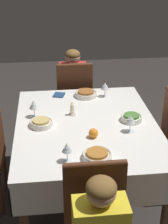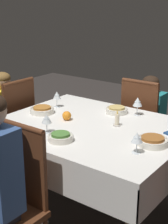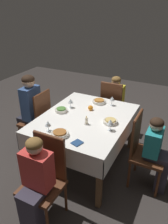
# 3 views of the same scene
# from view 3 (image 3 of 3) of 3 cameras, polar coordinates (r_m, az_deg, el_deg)

# --- Properties ---
(ground_plane) EXTENTS (8.00, 8.00, 0.00)m
(ground_plane) POSITION_cam_3_polar(r_m,az_deg,el_deg) (3.43, 0.25, -12.68)
(ground_plane) COLOR #332D2B
(dining_table) EXTENTS (1.45, 1.16, 0.77)m
(dining_table) POSITION_cam_3_polar(r_m,az_deg,el_deg) (3.04, 0.28, -2.72)
(dining_table) COLOR white
(dining_table) RESTS_ON ground_plane
(chair_south) EXTENTS (0.41, 0.41, 0.99)m
(chair_south) POSITION_cam_3_polar(r_m,az_deg,el_deg) (3.52, -11.89, -1.67)
(chair_south) COLOR #562D19
(chair_south) RESTS_ON ground_plane
(chair_north) EXTENTS (0.41, 0.41, 0.99)m
(chair_north) POSITION_cam_3_polar(r_m,az_deg,el_deg) (2.88, 15.19, -9.21)
(chair_north) COLOR #562D19
(chair_north) RESTS_ON ground_plane
(chair_east) EXTENTS (0.41, 0.41, 0.99)m
(chair_east) POSITION_cam_3_polar(r_m,az_deg,el_deg) (2.45, -10.06, -16.15)
(chair_east) COLOR #562D19
(chair_east) RESTS_ON ground_plane
(chair_west) EXTENTS (0.41, 0.41, 0.99)m
(chair_west) POSITION_cam_3_polar(r_m,az_deg,el_deg) (3.90, 7.46, 1.62)
(chair_west) COLOR #562D19
(chair_west) RESTS_ON ground_plane
(person_adult_denim) EXTENTS (0.30, 0.34, 1.23)m
(person_adult_denim) POSITION_cam_3_polar(r_m,az_deg,el_deg) (3.54, -14.15, 1.19)
(person_adult_denim) COLOR #282833
(person_adult_denim) RESTS_ON ground_plane
(person_child_teal) EXTENTS (0.30, 0.33, 1.00)m
(person_child_teal) POSITION_cam_3_polar(r_m,az_deg,el_deg) (2.86, 18.66, -9.76)
(person_child_teal) COLOR #383342
(person_child_teal) RESTS_ON ground_plane
(person_child_red) EXTENTS (0.33, 0.30, 1.08)m
(person_child_red) POSITION_cam_3_polar(r_m,az_deg,el_deg) (2.32, -12.73, -17.56)
(person_child_red) COLOR #383342
(person_child_red) RESTS_ON ground_plane
(person_child_yellow) EXTENTS (0.33, 0.30, 1.04)m
(person_child_yellow) POSITION_cam_3_polar(r_m,az_deg,el_deg) (4.03, 8.34, 3.05)
(person_child_yellow) COLOR #4C4233
(person_child_yellow) RESTS_ON ground_plane
(bowl_south) EXTENTS (0.18, 0.18, 0.06)m
(bowl_south) POSITION_cam_3_polar(r_m,az_deg,el_deg) (3.15, -5.95, 0.56)
(bowl_south) COLOR silver
(bowl_south) RESTS_ON dining_table
(wine_glass_south) EXTENTS (0.07, 0.07, 0.14)m
(wine_glass_south) POSITION_cam_3_polar(r_m,az_deg,el_deg) (3.23, -3.53, 2.84)
(wine_glass_south) COLOR white
(wine_glass_south) RESTS_ON dining_table
(bowl_north) EXTENTS (0.19, 0.19, 0.06)m
(bowl_north) POSITION_cam_3_polar(r_m,az_deg,el_deg) (2.86, 6.93, -2.41)
(bowl_north) COLOR silver
(bowl_north) RESTS_ON dining_table
(wine_glass_north) EXTENTS (0.08, 0.08, 0.16)m
(wine_glass_north) POSITION_cam_3_polar(r_m,az_deg,el_deg) (2.66, 6.90, -2.68)
(wine_glass_north) COLOR white
(wine_glass_north) RESTS_ON dining_table
(bowl_east) EXTENTS (0.21, 0.21, 0.06)m
(bowl_east) POSITION_cam_3_polar(r_m,az_deg,el_deg) (2.60, -6.34, -5.63)
(bowl_east) COLOR silver
(bowl_east) RESTS_ON dining_table
(wine_glass_east) EXTENTS (0.07, 0.07, 0.14)m
(wine_glass_east) POSITION_cam_3_polar(r_m,az_deg,el_deg) (2.67, -9.40, -3.04)
(wine_glass_east) COLOR white
(wine_glass_east) RESTS_ON dining_table
(bowl_west) EXTENTS (0.21, 0.21, 0.06)m
(bowl_west) POSITION_cam_3_polar(r_m,az_deg,el_deg) (3.41, 3.97, 2.81)
(bowl_west) COLOR silver
(bowl_west) RESTS_ON dining_table
(wine_glass_west) EXTENTS (0.07, 0.07, 0.15)m
(wine_glass_west) POSITION_cam_3_polar(r_m,az_deg,el_deg) (3.32, 7.34, 3.43)
(wine_glass_west) COLOR white
(wine_glass_west) RESTS_ON dining_table
(candle_centerpiece) EXTENTS (0.06, 0.06, 0.12)m
(candle_centerpiece) POSITION_cam_3_polar(r_m,az_deg,el_deg) (2.81, 0.66, -2.48)
(candle_centerpiece) COLOR beige
(candle_centerpiece) RESTS_ON dining_table
(orange_fruit) EXTENTS (0.07, 0.07, 0.07)m
(orange_fruit) POSITION_cam_3_polar(r_m,az_deg,el_deg) (3.18, 1.71, 1.12)
(orange_fruit) COLOR orange
(orange_fruit) RESTS_ON dining_table
(napkin_red_folded) EXTENTS (0.14, 0.13, 0.01)m
(napkin_red_folded) POSITION_cam_3_polar(r_m,az_deg,el_deg) (2.47, -1.80, -8.05)
(napkin_red_folded) COLOR navy
(napkin_red_folded) RESTS_ON dining_table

